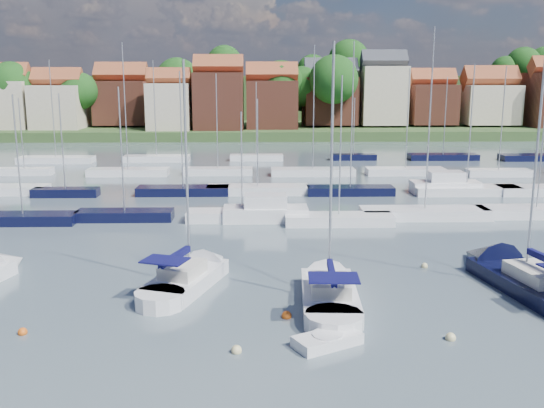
{
  "coord_description": "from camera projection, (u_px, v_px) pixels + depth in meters",
  "views": [
    {
      "loc": [
        -5.98,
        -29.15,
        11.79
      ],
      "look_at": [
        -4.92,
        14.0,
        2.7
      ],
      "focal_mm": 40.0,
      "sensor_mm": 36.0,
      "label": 1
    }
  ],
  "objects": [
    {
      "name": "marina_field",
      "position": [
        330.0,
        184.0,
        65.43
      ],
      "size": [
        79.62,
        41.41,
        15.93
      ],
      "color": "white",
      "rests_on": "ground"
    },
    {
      "name": "ground",
      "position": [
        309.0,
        180.0,
        70.22
      ],
      "size": [
        260.0,
        260.0,
        0.0
      ],
      "primitive_type": "plane",
      "color": "#45545E",
      "rests_on": "ground"
    },
    {
      "name": "buoy_e",
      "position": [
        424.0,
        268.0,
        38.17
      ],
      "size": [
        0.41,
        0.41,
        0.41
      ],
      "primitive_type": "sphere",
      "color": "beige",
      "rests_on": "ground"
    },
    {
      "name": "buoy_d",
      "position": [
        450.0,
        340.0,
        27.69
      ],
      "size": [
        0.48,
        0.48,
        0.48
      ],
      "primitive_type": "sphere",
      "color": "beige",
      "rests_on": "ground"
    },
    {
      "name": "buoy_a",
      "position": [
        23.0,
        334.0,
        28.29
      ],
      "size": [
        0.44,
        0.44,
        0.44
      ],
      "primitive_type": "sphere",
      "color": "#D85914",
      "rests_on": "ground"
    },
    {
      "name": "sailboat_left",
      "position": [
        194.0,
        276.0,
        35.51
      ],
      "size": [
        5.78,
        10.43,
        13.81
      ],
      "rotation": [
        0.0,
        0.0,
        1.24
      ],
      "color": "white",
      "rests_on": "ground"
    },
    {
      "name": "sailboat_centre",
      "position": [
        328.0,
        289.0,
        33.21
      ],
      "size": [
        3.43,
        10.92,
        14.69
      ],
      "rotation": [
        0.0,
        0.0,
        1.52
      ],
      "color": "white",
      "rests_on": "ground"
    },
    {
      "name": "buoy_b",
      "position": [
        236.0,
        353.0,
        26.41
      ],
      "size": [
        0.48,
        0.48,
        0.48
      ],
      "primitive_type": "sphere",
      "color": "beige",
      "rests_on": "ground"
    },
    {
      "name": "sailboat_navy",
      "position": [
        513.0,
        275.0,
        35.62
      ],
      "size": [
        5.73,
        13.37,
        17.89
      ],
      "rotation": [
        0.0,
        0.0,
        1.75
      ],
      "color": "black",
      "rests_on": "ground"
    },
    {
      "name": "buoy_c",
      "position": [
        287.0,
        318.0,
        30.22
      ],
      "size": [
        0.51,
        0.51,
        0.51
      ],
      "primitive_type": "sphere",
      "color": "#D85914",
      "rests_on": "ground"
    },
    {
      "name": "tender",
      "position": [
        327.0,
        340.0,
        27.04
      ],
      "size": [
        3.35,
        2.69,
        0.66
      ],
      "rotation": [
        0.0,
        0.0,
        0.49
      ],
      "color": "white",
      "rests_on": "ground"
    },
    {
      "name": "far_shore_town",
      "position": [
        288.0,
        104.0,
        159.98
      ],
      "size": [
        212.46,
        90.0,
        22.27
      ],
      "color": "#365028",
      "rests_on": "ground"
    }
  ]
}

